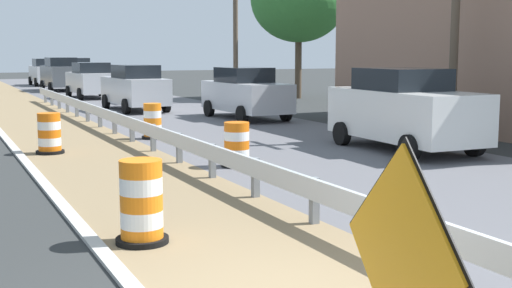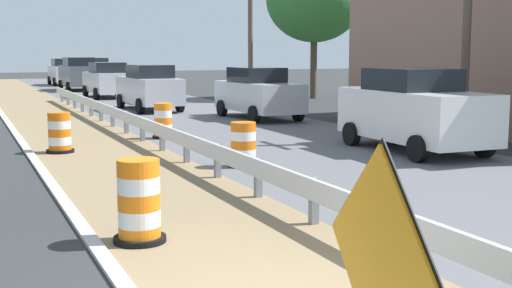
{
  "view_description": "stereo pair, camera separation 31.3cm",
  "coord_description": "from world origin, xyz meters",
  "px_view_note": "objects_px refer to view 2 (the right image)",
  "views": [
    {
      "loc": [
        -3.1,
        -5.74,
        2.56
      ],
      "look_at": [
        1.26,
        3.34,
        1.16
      ],
      "focal_mm": 47.04,
      "sensor_mm": 36.0,
      "label": 1
    },
    {
      "loc": [
        -2.82,
        -5.87,
        2.56
      ],
      "look_at": [
        1.26,
        3.34,
        1.16
      ],
      "focal_mm": 47.04,
      "sensor_mm": 36.0,
      "label": 2
    }
  ],
  "objects_px": {
    "traffic_barrel_mid": "(60,135)",
    "traffic_barrel_far": "(163,123)",
    "traffic_barrel_nearest": "(139,205)",
    "car_mid_far_lane": "(97,69)",
    "car_lead_far_lane": "(79,74)",
    "car_trailing_near_lane": "(258,93)",
    "car_distant_a": "(414,110)",
    "utility_pole_mid": "(250,19)",
    "car_trailing_far_lane": "(149,87)",
    "traffic_barrel_close": "(243,147)",
    "warning_sign_diamond": "(378,262)",
    "car_distant_b": "(64,72)",
    "utility_pole_near": "(468,7)",
    "car_lead_near_lane": "(107,80)"
  },
  "relations": [
    {
      "from": "traffic_barrel_mid",
      "to": "warning_sign_diamond",
      "type": "bearing_deg",
      "value": -88.19
    },
    {
      "from": "car_distant_b",
      "to": "utility_pole_mid",
      "type": "xyz_separation_m",
      "value": [
        6.09,
        -21.38,
        3.13
      ]
    },
    {
      "from": "car_trailing_far_lane",
      "to": "utility_pole_mid",
      "type": "bearing_deg",
      "value": -69.2
    },
    {
      "from": "traffic_barrel_far",
      "to": "utility_pole_near",
      "type": "relative_size",
      "value": 0.14
    },
    {
      "from": "traffic_barrel_mid",
      "to": "car_trailing_far_lane",
      "type": "distance_m",
      "value": 12.36
    },
    {
      "from": "traffic_barrel_nearest",
      "to": "car_distant_a",
      "type": "height_order",
      "value": "car_distant_a"
    },
    {
      "from": "utility_pole_near",
      "to": "utility_pole_mid",
      "type": "bearing_deg",
      "value": 88.96
    },
    {
      "from": "car_distant_a",
      "to": "car_lead_near_lane",
      "type": "bearing_deg",
      "value": -170.55
    },
    {
      "from": "traffic_barrel_close",
      "to": "utility_pole_near",
      "type": "relative_size",
      "value": 0.14
    },
    {
      "from": "car_lead_far_lane",
      "to": "car_mid_far_lane",
      "type": "distance_m",
      "value": 14.07
    },
    {
      "from": "warning_sign_diamond",
      "to": "traffic_barrel_far",
      "type": "xyz_separation_m",
      "value": [
        2.76,
        15.17,
        -0.58
      ]
    },
    {
      "from": "car_trailing_far_lane",
      "to": "traffic_barrel_nearest",
      "type": "bearing_deg",
      "value": 162.51
    },
    {
      "from": "car_trailing_far_lane",
      "to": "car_distant_a",
      "type": "bearing_deg",
      "value": -170.25
    },
    {
      "from": "traffic_barrel_close",
      "to": "traffic_barrel_mid",
      "type": "xyz_separation_m",
      "value": [
        -3.46,
        3.79,
        0.01
      ]
    },
    {
      "from": "car_lead_far_lane",
      "to": "utility_pole_near",
      "type": "bearing_deg",
      "value": -169.95
    },
    {
      "from": "traffic_barrel_mid",
      "to": "car_distant_b",
      "type": "distance_m",
      "value": 35.41
    },
    {
      "from": "traffic_barrel_mid",
      "to": "car_trailing_far_lane",
      "type": "relative_size",
      "value": 0.22
    },
    {
      "from": "traffic_barrel_mid",
      "to": "car_lead_near_lane",
      "type": "height_order",
      "value": "car_lead_near_lane"
    },
    {
      "from": "car_mid_far_lane",
      "to": "car_distant_b",
      "type": "xyz_separation_m",
      "value": [
        -3.55,
        -6.13,
        0.01
      ]
    },
    {
      "from": "traffic_barrel_far",
      "to": "car_lead_near_lane",
      "type": "xyz_separation_m",
      "value": [
        2.06,
        18.21,
        0.5
      ]
    },
    {
      "from": "warning_sign_diamond",
      "to": "traffic_barrel_nearest",
      "type": "height_order",
      "value": "warning_sign_diamond"
    },
    {
      "from": "car_distant_a",
      "to": "utility_pole_mid",
      "type": "bearing_deg",
      "value": 172.44
    },
    {
      "from": "traffic_barrel_close",
      "to": "car_mid_far_lane",
      "type": "relative_size",
      "value": 0.22
    },
    {
      "from": "car_lead_near_lane",
      "to": "car_mid_far_lane",
      "type": "height_order",
      "value": "car_mid_far_lane"
    },
    {
      "from": "traffic_barrel_nearest",
      "to": "traffic_barrel_close",
      "type": "height_order",
      "value": "traffic_barrel_nearest"
    },
    {
      "from": "traffic_barrel_close",
      "to": "car_distant_a",
      "type": "height_order",
      "value": "car_distant_a"
    },
    {
      "from": "traffic_barrel_mid",
      "to": "car_lead_near_lane",
      "type": "distance_m",
      "value": 20.56
    },
    {
      "from": "traffic_barrel_mid",
      "to": "car_lead_far_lane",
      "type": "bearing_deg",
      "value": 79.84
    },
    {
      "from": "warning_sign_diamond",
      "to": "car_lead_far_lane",
      "type": "relative_size",
      "value": 0.43
    },
    {
      "from": "warning_sign_diamond",
      "to": "car_distant_a",
      "type": "bearing_deg",
      "value": -121.37
    },
    {
      "from": "traffic_barrel_nearest",
      "to": "traffic_barrel_mid",
      "type": "distance_m",
      "value": 8.75
    },
    {
      "from": "car_trailing_far_lane",
      "to": "utility_pole_near",
      "type": "bearing_deg",
      "value": -159.7
    },
    {
      "from": "traffic_barrel_mid",
      "to": "car_trailing_far_lane",
      "type": "xyz_separation_m",
      "value": [
        5.3,
        11.16,
        0.53
      ]
    },
    {
      "from": "car_lead_far_lane",
      "to": "car_distant_a",
      "type": "height_order",
      "value": "car_lead_far_lane"
    },
    {
      "from": "car_trailing_near_lane",
      "to": "utility_pole_near",
      "type": "distance_m",
      "value": 9.12
    },
    {
      "from": "car_mid_far_lane",
      "to": "car_lead_near_lane",
      "type": "bearing_deg",
      "value": -8.97
    },
    {
      "from": "traffic_barrel_nearest",
      "to": "car_lead_far_lane",
      "type": "height_order",
      "value": "car_lead_far_lane"
    },
    {
      "from": "car_trailing_near_lane",
      "to": "utility_pole_near",
      "type": "bearing_deg",
      "value": 16.78
    },
    {
      "from": "car_distant_a",
      "to": "car_distant_b",
      "type": "bearing_deg",
      "value": -173.33
    },
    {
      "from": "car_distant_b",
      "to": "car_lead_near_lane",
      "type": "bearing_deg",
      "value": 179.89
    },
    {
      "from": "traffic_barrel_mid",
      "to": "car_distant_a",
      "type": "xyz_separation_m",
      "value": [
        8.38,
        -3.4,
        0.6
      ]
    },
    {
      "from": "traffic_barrel_mid",
      "to": "utility_pole_mid",
      "type": "relative_size",
      "value": 0.13
    },
    {
      "from": "car_trailing_far_lane",
      "to": "car_lead_far_lane",
      "type": "bearing_deg",
      "value": -0.97
    },
    {
      "from": "traffic_barrel_close",
      "to": "traffic_barrel_far",
      "type": "xyz_separation_m",
      "value": [
        -0.27,
        5.46,
        0.02
      ]
    },
    {
      "from": "traffic_barrel_mid",
      "to": "traffic_barrel_far",
      "type": "xyz_separation_m",
      "value": [
        3.18,
        1.66,
        0.01
      ]
    },
    {
      "from": "car_mid_far_lane",
      "to": "car_trailing_near_lane",
      "type": "bearing_deg",
      "value": -0.71
    },
    {
      "from": "car_lead_far_lane",
      "to": "car_distant_b",
      "type": "height_order",
      "value": "car_lead_far_lane"
    },
    {
      "from": "car_mid_far_lane",
      "to": "car_trailing_far_lane",
      "type": "distance_m",
      "value": 30.2
    },
    {
      "from": "car_trailing_far_lane",
      "to": "traffic_barrel_far",
      "type": "bearing_deg",
      "value": 165.25
    },
    {
      "from": "traffic_barrel_mid",
      "to": "car_mid_far_lane",
      "type": "distance_m",
      "value": 42.07
    }
  ]
}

